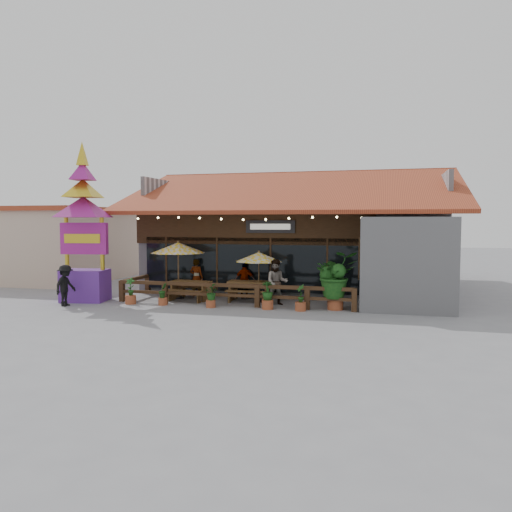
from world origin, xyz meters
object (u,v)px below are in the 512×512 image
(umbrella_right, at_px, (259,257))
(pedestrian, at_px, (65,285))
(picnic_table_left, at_px, (191,287))
(tropical_plant, at_px, (336,276))
(umbrella_left, at_px, (178,248))
(picnic_table_right, at_px, (249,288))
(thai_sign_tower, at_px, (84,211))

(umbrella_right, relative_size, pedestrian, 1.33)
(picnic_table_left, bearing_deg, umbrella_right, 5.00)
(tropical_plant, xyz_separation_m, pedestrian, (-10.69, -1.91, -0.47))
(umbrella_left, distance_m, picnic_table_right, 3.64)
(picnic_table_right, height_order, tropical_plant, tropical_plant)
(umbrella_left, xyz_separation_m, picnic_table_left, (0.69, -0.28, -1.69))
(pedestrian, bearing_deg, picnic_table_right, -62.84)
(tropical_plant, relative_size, pedestrian, 1.37)
(picnic_table_right, bearing_deg, pedestrian, -155.75)
(tropical_plant, distance_m, pedestrian, 10.87)
(umbrella_left, height_order, tropical_plant, umbrella_left)
(thai_sign_tower, distance_m, pedestrian, 3.31)
(thai_sign_tower, xyz_separation_m, pedestrian, (-0.04, -1.33, -3.03))
(umbrella_right, bearing_deg, tropical_plant, -17.66)
(umbrella_left, relative_size, umbrella_right, 1.35)
(umbrella_right, xyz_separation_m, picnic_table_left, (-3.00, -0.26, -1.35))
(tropical_plant, bearing_deg, umbrella_right, 162.34)
(umbrella_left, bearing_deg, umbrella_right, -0.25)
(thai_sign_tower, height_order, pedestrian, thai_sign_tower)
(tropical_plant, bearing_deg, thai_sign_tower, -176.84)
(umbrella_left, relative_size, pedestrian, 1.80)
(umbrella_left, relative_size, picnic_table_right, 1.61)
(umbrella_right, xyz_separation_m, thai_sign_tower, (-7.30, -1.65, 1.95))
(picnic_table_left, relative_size, pedestrian, 1.13)
(tropical_plant, height_order, pedestrian, tropical_plant)
(picnic_table_right, xyz_separation_m, thai_sign_tower, (-6.84, -1.77, 3.28))
(umbrella_left, height_order, umbrella_right, umbrella_left)
(umbrella_left, bearing_deg, picnic_table_right, 1.86)
(picnic_table_left, bearing_deg, picnic_table_right, 8.58)
(umbrella_left, xyz_separation_m, tropical_plant, (7.04, -1.08, -0.94))
(picnic_table_left, bearing_deg, umbrella_left, 158.07)
(umbrella_left, height_order, pedestrian, umbrella_left)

